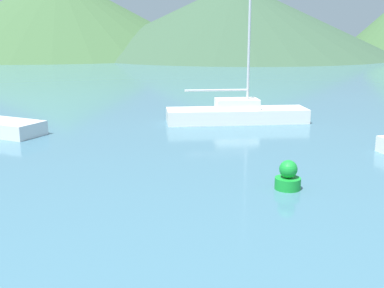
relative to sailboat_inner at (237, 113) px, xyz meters
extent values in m
cube|color=white|center=(0.00, 0.00, -0.12)|extent=(6.88, 2.38, 0.67)
cube|color=white|center=(0.00, 0.00, 0.45)|extent=(2.13, 1.40, 0.47)
cylinder|color=#BCBCC1|center=(0.50, 0.05, 3.61)|extent=(0.12, 0.12, 6.77)
cylinder|color=#BCBCC1|center=(-1.01, -0.10, 1.12)|extent=(3.03, 0.39, 0.10)
cylinder|color=green|center=(0.42, -10.03, -0.29)|extent=(0.73, 0.73, 0.33)
sphere|color=green|center=(0.42, -10.03, 0.13)|extent=(0.51, 0.51, 0.51)
cone|color=#3D6038|center=(-25.13, 66.20, 6.59)|extent=(54.56, 54.56, 14.09)
cone|color=#38563D|center=(5.94, 61.91, 5.69)|extent=(53.48, 53.48, 12.28)
camera|label=1|loc=(-2.39, -22.87, 3.92)|focal=45.00mm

